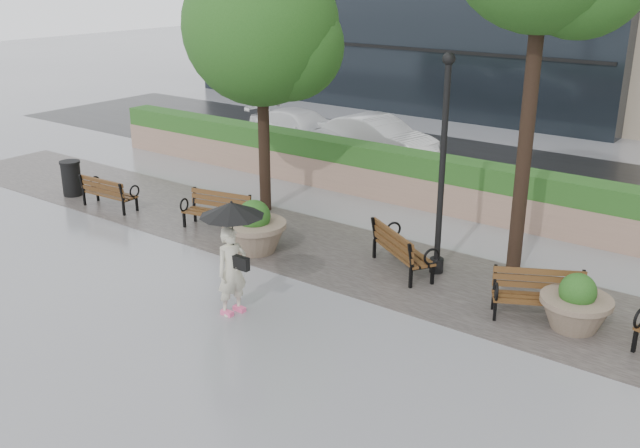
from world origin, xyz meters
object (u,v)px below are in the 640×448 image
Objects in this scene: bench_1 at (217,219)px; trash_bin at (72,179)px; planter_left at (254,232)px; pedestrian at (232,247)px; bench_2 at (402,258)px; car_right at (377,138)px; bench_3 at (538,305)px; car_left at (302,129)px; planter_right at (576,308)px; lamppost at (441,181)px; bench_0 at (110,199)px.

trash_bin is (-4.95, -0.42, 0.20)m from bench_1.
planter_left is 3.00m from pedestrian.
car_right reaches higher than bench_2.
car_left is at bearing 118.36° from bench_3.
car_left is (-4.94, 8.01, 0.17)m from planter_left.
bench_3 is 0.82× the size of pedestrian.
pedestrian is at bearing -16.73° from trash_bin.
bench_1 is at bearing -179.32° from planter_right.
planter_left is 0.34× the size of car_right.
lamppost is at bearing 20.03° from planter_left.
car_left is at bearing -9.22° from bench_2.
car_left is at bearing -92.99° from bench_0.
trash_bin is 8.63m from pedestrian.
car_right is (2.73, 8.33, 0.43)m from bench_0.
car_right is at bearing 109.09° from bench_3.
planter_right is at bearing -114.87° from car_left.
car_right reaches higher than bench_3.
bench_0 is at bearing 169.12° from car_right.
pedestrian is at bearing -140.03° from car_left.
bench_0 is 8.83m from lamppost.
lamppost is (10.26, 1.25, 1.47)m from trash_bin.
bench_1 is 7.84m from car_right.
car_right is (4.42, 8.23, 0.22)m from trash_bin.
bench_2 is 9.71m from trash_bin.
bench_1 is at bearing -168.86° from car_right.
planter_left is (-6.03, -0.61, 0.20)m from bench_3.
planter_left is 8.60m from car_right.
planter_left is (1.64, -0.51, 0.20)m from bench_1.
bench_2 is 0.87× the size of pedestrian.
bench_0 is 8.77m from car_right.
pedestrian reaches higher than bench_0.
bench_2 is at bearing 174.08° from planter_right.
bench_2 is at bearing -137.20° from car_right.
car_left is at bearing 103.68° from car_right.
car_left reaches higher than bench_3.
car_left reaches higher than planter_left.
bench_3 is 12.63m from trash_bin.
car_right is (-0.53, 7.81, 0.42)m from bench_1.
pedestrian is (-5.03, -3.00, 0.86)m from planter_right.
car_left is (-8.02, 7.02, 0.36)m from bench_2.
bench_0 is 8.02m from car_left.
bench_0 is 0.89× the size of bench_2.
trash_bin is (-12.62, -0.53, 0.20)m from bench_3.
planter_right is 13.77m from car_left.
bench_3 is (7.67, 0.10, -0.00)m from bench_1.
lamppost is at bearing 166.34° from planter_right.
bench_2 is 0.41× the size of car_left.
bench_1 is 5.62m from lamppost.
bench_1 is 8.20m from car_left.
planter_right is 1.33× the size of trash_bin.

